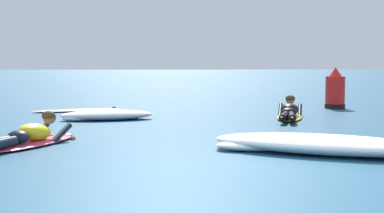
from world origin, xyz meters
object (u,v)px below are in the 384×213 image
surfer_near (28,137)px  surfer_far (289,112)px  drifting_surfboard (78,110)px  channel_marker_buoy (335,92)px

surfer_near → surfer_far: bearing=38.6°
surfer_near → drifting_surfboard: size_ratio=1.05×
surfer_far → drifting_surfboard: bearing=157.8°
drifting_surfboard → channel_marker_buoy: channel_marker_buoy is taller
surfer_near → drifting_surfboard: surfer_near is taller
surfer_near → channel_marker_buoy: channel_marker_buoy is taller
surfer_near → drifting_surfboard: (-0.18, 5.79, -0.11)m
surfer_far → channel_marker_buoy: (1.80, 2.65, 0.30)m
surfer_near → drifting_surfboard: bearing=91.8°
surfer_near → channel_marker_buoy: (6.54, 6.43, 0.30)m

